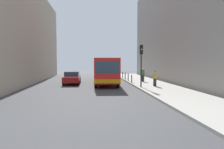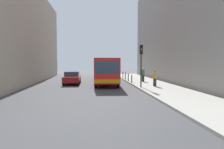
{
  "view_description": "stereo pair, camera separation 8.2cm",
  "coord_description": "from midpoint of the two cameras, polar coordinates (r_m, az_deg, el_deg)",
  "views": [
    {
      "loc": [
        -1.29,
        -22.59,
        2.66
      ],
      "look_at": [
        0.99,
        0.67,
        1.21
      ],
      "focal_mm": 34.07,
      "sensor_mm": 36.0,
      "label": 1
    },
    {
      "loc": [
        -1.2,
        -22.6,
        2.66
      ],
      "look_at": [
        0.99,
        0.67,
        1.21
      ],
      "focal_mm": 34.07,
      "sensor_mm": 36.0,
      "label": 2
    }
  ],
  "objects": [
    {
      "name": "pedestrian_mid_sidewalk",
      "position": [
        26.62,
        8.21,
        -0.05
      ],
      "size": [
        0.38,
        0.38,
        1.72
      ],
      "rotation": [
        0.0,
        0.0,
        1.17
      ],
      "color": "#26262D",
      "rests_on": "sidewalk"
    },
    {
      "name": "bus",
      "position": [
        25.44,
        -1.8,
        1.43
      ],
      "size": [
        2.95,
        11.11,
        3.0
      ],
      "rotation": [
        0.0,
        0.0,
        3.1
      ],
      "color": "red",
      "rests_on": "ground"
    },
    {
      "name": "car_beside_bus",
      "position": [
        25.34,
        -10.75,
        -0.77
      ],
      "size": [
        1.87,
        4.41,
        1.48
      ],
      "rotation": [
        0.0,
        0.0,
        3.15
      ],
      "color": "maroon",
      "rests_on": "ground"
    },
    {
      "name": "bollard_mid",
      "position": [
        27.47,
        4.27,
        -0.72
      ],
      "size": [
        0.11,
        0.11,
        0.95
      ],
      "primitive_type": "cylinder",
      "color": "black",
      "rests_on": "sidewalk"
    },
    {
      "name": "building_right",
      "position": [
        29.86,
        20.25,
        12.29
      ],
      "size": [
        7.0,
        32.0,
        14.63
      ],
      "primitive_type": "cube",
      "color": "gray",
      "rests_on": "ground"
    },
    {
      "name": "building_left",
      "position": [
        28.7,
        -26.91,
        9.93
      ],
      "size": [
        7.0,
        32.0,
        12.09
      ],
      "primitive_type": "cube",
      "color": "#B2A38C",
      "rests_on": "ground"
    },
    {
      "name": "pedestrian_near_signal",
      "position": [
        21.92,
        11.33,
        -1.03
      ],
      "size": [
        0.38,
        0.38,
        1.59
      ],
      "rotation": [
        0.0,
        0.0,
        2.82
      ],
      "color": "#26262D",
      "rests_on": "sidewalk"
    },
    {
      "name": "ground_plane",
      "position": [
        22.78,
        -2.42,
        -3.17
      ],
      "size": [
        80.0,
        80.0,
        0.0
      ],
      "primitive_type": "plane",
      "color": "#424244"
    },
    {
      "name": "bollard_far",
      "position": [
        29.83,
        3.48,
        -0.38
      ],
      "size": [
        0.11,
        0.11,
        0.95
      ],
      "primitive_type": "cylinder",
      "color": "black",
      "rests_on": "sidewalk"
    },
    {
      "name": "bollard_farthest",
      "position": [
        32.19,
        2.81,
        -0.09
      ],
      "size": [
        0.11,
        0.11,
        0.95
      ],
      "primitive_type": "cylinder",
      "color": "black",
      "rests_on": "sidewalk"
    },
    {
      "name": "traffic_light",
      "position": [
        20.83,
        7.74,
        4.46
      ],
      "size": [
        0.28,
        0.33,
        4.1
      ],
      "color": "black",
      "rests_on": "sidewalk"
    },
    {
      "name": "bollard_near",
      "position": [
        25.12,
        5.21,
        -1.12
      ],
      "size": [
        0.11,
        0.11,
        0.95
      ],
      "primitive_type": "cylinder",
      "color": "black",
      "rests_on": "sidewalk"
    },
    {
      "name": "sidewalk",
      "position": [
        23.69,
        10.75,
        -2.79
      ],
      "size": [
        4.4,
        40.0,
        0.15
      ],
      "primitive_type": "cube",
      "color": "#ADA89E",
      "rests_on": "ground"
    }
  ]
}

